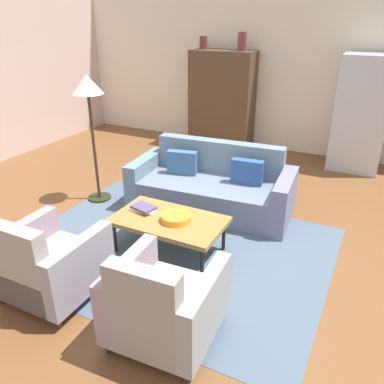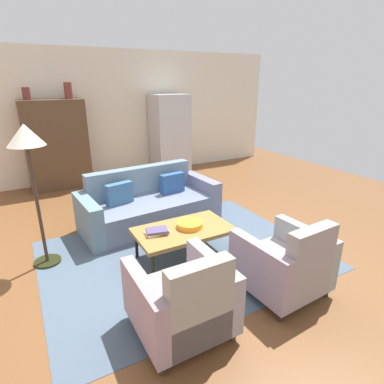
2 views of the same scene
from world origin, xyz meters
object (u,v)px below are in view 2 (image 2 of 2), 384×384
Objects in this scene: coffee_table at (183,231)px; book_stack at (157,231)px; armchair_left at (184,303)px; vase_tall at (26,94)px; vase_round at (68,91)px; fruit_bowl at (190,225)px; refrigerator at (170,135)px; cabinet at (57,145)px; couch at (148,206)px; floor_lamp at (28,149)px; armchair_right at (286,265)px.

book_stack is at bearing 174.45° from coffee_table.
armchair_left is 3.83× the size of vase_tall.
coffee_table is at bearing -5.55° from book_stack.
fruit_bowl is at bearing -79.35° from vase_round.
refrigerator is (1.44, 3.64, 0.49)m from fruit_bowl.
refrigerator is (1.53, 3.64, 0.56)m from coffee_table.
refrigerator reaches higher than cabinet.
cabinet is (-0.96, 2.56, 0.61)m from couch.
refrigerator is at bearing 43.56° from floor_lamp.
vase_round is (-0.01, 4.91, 1.61)m from armchair_left.
couch is at bearing 101.40° from armchair_right.
fruit_bowl is at bearing -68.77° from vase_tall.
fruit_bowl is 1.41× the size of vase_tall.
floor_lamp is at bearing 135.92° from armchair_right.
couch is at bearing 90.33° from coffee_table.
refrigerator reaches higher than floor_lamp.
refrigerator is (2.90, -0.10, -0.99)m from vase_tall.
book_stack is at bearing 77.32° from armchair_left.
couch reaches higher than coffee_table.
floor_lamp reaches higher than armchair_right.
armchair_left is at bearing -102.15° from book_stack.
vase_tall is (-0.76, 4.91, 1.57)m from armchair_left.
armchair_left is at bearing -113.90° from refrigerator.
armchair_right is at bearing 99.97° from couch.
book_stack is 0.16× the size of cabinet.
armchair_right is at bearing -40.93° from floor_lamp.
cabinet reaches higher than armchair_right.
armchair_right is 1.28m from fruit_bowl.
couch is at bearing 17.22° from floor_lamp.
coffee_table is 0.70× the size of floor_lamp.
cabinet is at bearing 105.71° from fruit_bowl.
armchair_right reaches higher than coffee_table.
couch is 6.91× the size of vase_round.
refrigerator is (2.50, -0.10, 0.03)m from cabinet.
coffee_table is 0.67× the size of cabinet.
vase_tall is (-1.45, 3.74, 1.48)m from fruit_bowl.
armchair_left is 0.48× the size of refrigerator.
refrigerator is (2.13, 4.81, 0.58)m from armchair_left.
floor_lamp is (-0.59, -3.04, 0.54)m from cabinet.
floor_lamp is at bearing -93.61° from vase_tall.
vase_round is at bearing 94.21° from book_stack.
vase_round is at bearing 100.78° from armchair_right.
cabinet is (-1.05, 3.75, 0.46)m from fruit_bowl.
cabinet is 2.50m from refrigerator.
floor_lamp reaches higher than fruit_bowl.
vase_round is 0.18× the size of floor_lamp.
vase_round reaches higher than refrigerator.
fruit_bowl is at bearing 0.00° from coffee_table.
refrigerator is (2.15, -0.10, -1.03)m from vase_round.
coffee_table is at bearing 114.22° from armchair_right.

